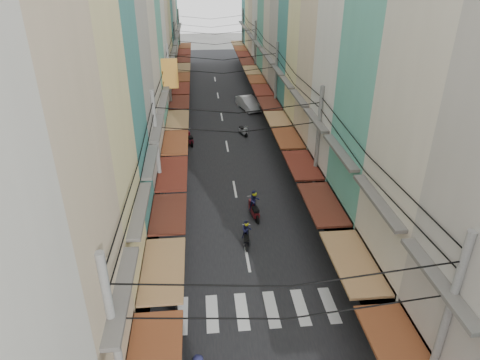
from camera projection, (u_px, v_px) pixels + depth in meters
ground at (243, 237)px, 25.40m from camera, size 160.00×160.00×0.00m
road at (223, 123)px, 43.09m from camera, size 10.00×80.00×0.02m
sidewalk_left at (158, 125)px, 42.52m from camera, size 3.00×80.00×0.06m
sidewalk_right at (286, 121)px, 43.64m from camera, size 3.00×80.00×0.06m
crosswalk at (257, 310)px, 20.08m from camera, size 7.55×2.40×0.01m
building_row_left at (127, 27)px, 34.89m from camera, size 7.80×67.67×23.70m
building_row_right at (316, 30)px, 36.32m from camera, size 7.80×68.98×22.59m
utility_poles at (225, 69)px, 35.66m from camera, size 10.20×66.13×8.20m
white_car at (248, 109)px, 47.20m from camera, size 5.23×3.16×1.73m
bicycle at (344, 238)px, 25.34m from camera, size 1.53×0.98×0.99m
moving_scooters at (221, 209)px, 27.20m from camera, size 5.92×23.40×1.97m
parked_scooters at (325, 278)px, 21.40m from camera, size 12.72×12.35×0.97m
pedestrians at (181, 216)px, 25.51m from camera, size 14.24×20.47×2.25m
market_umbrella at (375, 247)px, 21.00m from camera, size 2.29×2.29×2.42m
traffic_sign at (357, 250)px, 20.95m from camera, size 0.10×0.61×2.77m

